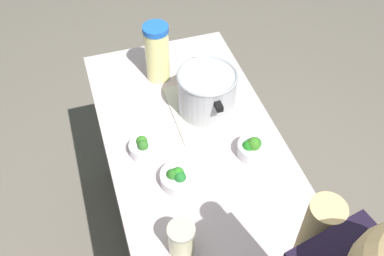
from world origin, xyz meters
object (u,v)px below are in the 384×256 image
object	(u,v)px
broccoli_bowl_front	(143,147)
broccoli_bowl_back	(178,178)
broccoli_bowl_center	(253,148)
lemonade_pitcher	(157,53)
cooking_pot	(207,91)
mason_jar	(181,239)

from	to	relation	value
broccoli_bowl_front	broccoli_bowl_back	distance (m)	0.19
broccoli_bowl_front	broccoli_bowl_center	bearing A→B (deg)	71.55
lemonade_pitcher	broccoli_bowl_center	xyz separation A→B (m)	(0.54, 0.22, -0.10)
lemonade_pitcher	broccoli_bowl_front	size ratio (longest dim) A/B	2.57
cooking_pot	broccoli_bowl_front	distance (m)	0.34
cooking_pot	broccoli_bowl_back	xyz separation A→B (m)	(0.32, -0.21, -0.07)
broccoli_bowl_front	broccoli_bowl_center	size ratio (longest dim) A/B	0.88
lemonade_pitcher	broccoli_bowl_center	world-z (taller)	lemonade_pitcher
broccoli_bowl_front	broccoli_bowl_center	world-z (taller)	broccoli_bowl_center
broccoli_bowl_front	cooking_pot	bearing A→B (deg)	115.99
broccoli_bowl_center	mason_jar	bearing A→B (deg)	-51.08
mason_jar	broccoli_bowl_front	size ratio (longest dim) A/B	1.25
cooking_pot	mason_jar	bearing A→B (deg)	-25.84
lemonade_pitcher	broccoli_bowl_back	distance (m)	0.59
broccoli_bowl_front	broccoli_bowl_back	world-z (taller)	broccoli_bowl_front
mason_jar	broccoli_bowl_front	bearing A→B (deg)	-176.62
cooking_pot	broccoli_bowl_front	xyz separation A→B (m)	(0.15, -0.30, -0.07)
cooking_pot	broccoli_bowl_back	world-z (taller)	cooking_pot
cooking_pot	mason_jar	world-z (taller)	cooking_pot
mason_jar	broccoli_bowl_front	world-z (taller)	mason_jar
mason_jar	broccoli_bowl_center	bearing A→B (deg)	128.92
cooking_pot	lemonade_pitcher	world-z (taller)	lemonade_pitcher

